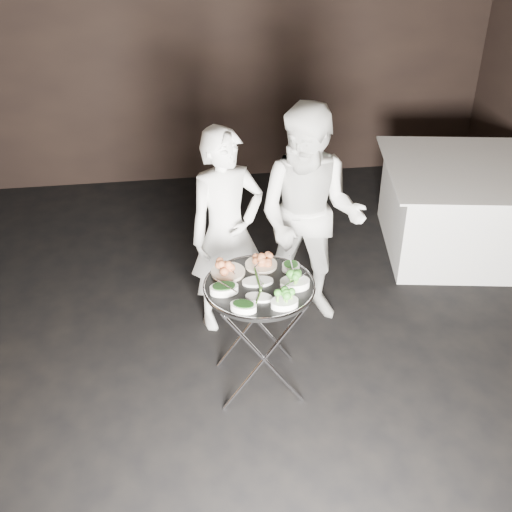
{
  "coord_description": "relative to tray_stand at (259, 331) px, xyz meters",
  "views": [
    {
      "loc": [
        -0.46,
        -3.2,
        3.12
      ],
      "look_at": [
        0.03,
        0.23,
        0.95
      ],
      "focal_mm": 45.0,
      "sensor_mm": 36.0,
      "label": 1
    }
  ],
  "objects": [
    {
      "name": "asparagus_plate_b",
      "position": [
        -0.02,
        -0.14,
        0.39
      ],
      "size": [
        0.19,
        0.14,
        0.03
      ],
      "rotation": [
        0.0,
        0.0,
        -0.34
      ],
      "color": "white",
      "rests_on": "serving_tray"
    },
    {
      "name": "serving_utensils",
      "position": [
        0.02,
        0.07,
        0.43
      ],
      "size": [
        0.59,
        0.43,
        0.01
      ],
      "color": "silver",
      "rests_on": "serving_tray"
    },
    {
      "name": "potato_plate_a",
      "position": [
        -0.18,
        0.16,
        0.41
      ],
      "size": [
        0.23,
        0.23,
        0.08
      ],
      "rotation": [
        0.0,
        0.0,
        -0.39
      ],
      "color": "beige",
      "rests_on": "serving_tray"
    },
    {
      "name": "tray_stand",
      "position": [
        0.0,
        0.0,
        0.0
      ],
      "size": [
        0.55,
        0.47,
        0.81
      ],
      "rotation": [
        0.0,
        0.0,
        -0.17
      ],
      "color": "silver",
      "rests_on": "floor"
    },
    {
      "name": "dining_table",
      "position": [
        2.07,
        1.54,
        -0.05
      ],
      "size": [
        1.42,
        1.42,
        0.81
      ],
      "rotation": [
        0.0,
        0.0,
        -0.17
      ],
      "color": "white",
      "rests_on": "floor"
    },
    {
      "name": "spinach_bowl_a",
      "position": [
        -0.23,
        -0.05,
        0.41
      ],
      "size": [
        0.18,
        0.13,
        0.07
      ],
      "rotation": [
        0.0,
        0.0,
        0.06
      ],
      "color": "white",
      "rests_on": "serving_tray"
    },
    {
      "name": "floor",
      "position": [
        -0.03,
        -0.08,
        -0.48
      ],
      "size": [
        6.0,
        7.0,
        0.05
      ],
      "primitive_type": "cube",
      "color": "black",
      "rests_on": "ground"
    },
    {
      "name": "broccoli_bowl_b",
      "position": [
        0.12,
        -0.24,
        0.4
      ],
      "size": [
        0.18,
        0.14,
        0.07
      ],
      "rotation": [
        0.0,
        0.0,
        0.1
      ],
      "color": "white",
      "rests_on": "serving_tray"
    },
    {
      "name": "wall_back",
      "position": [
        -0.03,
        3.45,
        1.04
      ],
      "size": [
        6.0,
        0.05,
        3.0
      ],
      "primitive_type": "cube",
      "color": "black",
      "rests_on": "floor"
    },
    {
      "name": "waiter_right",
      "position": [
        0.49,
        0.77,
        0.4
      ],
      "size": [
        1.02,
        0.93,
        1.72
      ],
      "primitive_type": "imported",
      "rotation": [
        0.0,
        0.0,
        -0.41
      ],
      "color": "white",
      "rests_on": "floor"
    },
    {
      "name": "asparagus_plate_a",
      "position": [
        -0.01,
        0.02,
        0.39
      ],
      "size": [
        0.2,
        0.11,
        0.04
      ],
      "rotation": [
        0.0,
        0.0,
        0.01
      ],
      "color": "white",
      "rests_on": "serving_tray"
    },
    {
      "name": "greens_bowl",
      "position": [
        0.23,
        0.14,
        0.4
      ],
      "size": [
        0.12,
        0.12,
        0.07
      ],
      "rotation": [
        0.0,
        0.0,
        0.42
      ],
      "color": "white",
      "rests_on": "serving_tray"
    },
    {
      "name": "serving_tray",
      "position": [
        -0.0,
        -0.0,
        0.36
      ],
      "size": [
        0.71,
        0.71,
        0.04
      ],
      "color": "black",
      "rests_on": "tray_stand"
    },
    {
      "name": "potato_plate_b",
      "position": [
        0.04,
        0.22,
        0.41
      ],
      "size": [
        0.22,
        0.22,
        0.08
      ],
      "rotation": [
        0.0,
        0.0,
        -0.36
      ],
      "color": "beige",
      "rests_on": "serving_tray"
    },
    {
      "name": "waiter_left",
      "position": [
        -0.13,
        0.75,
        0.34
      ],
      "size": [
        0.67,
        0.55,
        1.59
      ],
      "primitive_type": "imported",
      "rotation": [
        0.0,
        0.0,
        0.33
      ],
      "color": "white",
      "rests_on": "floor"
    },
    {
      "name": "broccoli_bowl_a",
      "position": [
        0.22,
        -0.05,
        0.41
      ],
      "size": [
        0.19,
        0.14,
        0.08
      ],
      "rotation": [
        0.0,
        0.0,
        -0.0
      ],
      "color": "white",
      "rests_on": "serving_tray"
    },
    {
      "name": "spinach_bowl_b",
      "position": [
        -0.13,
        -0.24,
        0.4
      ],
      "size": [
        0.19,
        0.16,
        0.07
      ],
      "rotation": [
        0.0,
        0.0,
        -0.38
      ],
      "color": "white",
      "rests_on": "serving_tray"
    }
  ]
}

